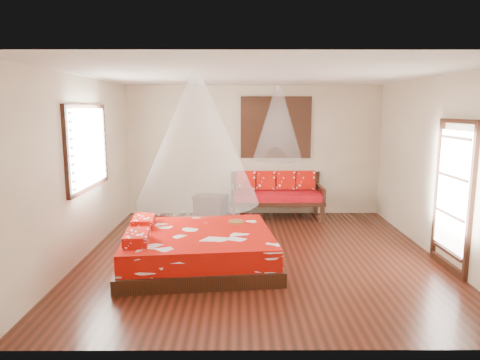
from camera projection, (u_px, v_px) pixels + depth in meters
name	position (u px, v px, depth m)	size (l,w,h in m)	color
room	(260.00, 168.00, 6.60)	(5.54, 5.54, 2.84)	black
bed	(197.00, 248.00, 6.35)	(2.44, 2.25, 0.65)	black
daybed	(276.00, 193.00, 9.10)	(1.93, 0.86, 0.98)	black
storage_chest	(210.00, 206.00, 9.21)	(0.78, 0.66, 0.46)	black
shutter_panel	(276.00, 127.00, 9.20)	(1.52, 0.06, 1.32)	black
window_left	(88.00, 147.00, 6.74)	(0.10, 1.74, 1.34)	black
glazed_door	(453.00, 196.00, 6.07)	(0.08, 1.02, 2.16)	black
wine_tray	(236.00, 219.00, 6.83)	(0.25, 0.25, 0.20)	brown
mosquito_net_main	(197.00, 141.00, 6.09)	(1.77, 1.77, 1.80)	white
mosquito_net_daybed	(278.00, 124.00, 8.72)	(1.02, 1.02, 1.50)	white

